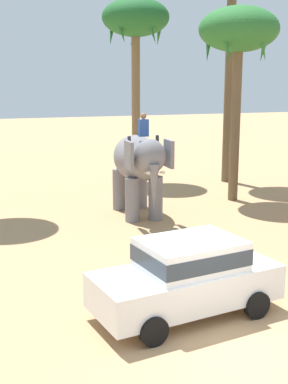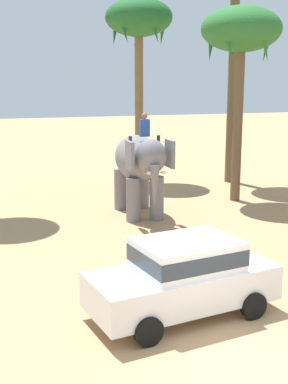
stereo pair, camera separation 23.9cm
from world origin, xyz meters
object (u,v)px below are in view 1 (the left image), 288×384
car_sedan_foreground (188,274)px  elephant_with_mahout (139,163)px  palm_tree_leaning_seaward (239,35)px  palm_tree_behind_elephant (136,23)px

car_sedan_foreground → elephant_with_mahout: elephant_with_mahout is taller
car_sedan_foreground → palm_tree_leaning_seaward: size_ratio=0.55×
palm_tree_behind_elephant → palm_tree_leaning_seaward: 6.00m
elephant_with_mahout → palm_tree_behind_elephant: palm_tree_behind_elephant is taller
car_sedan_foreground → palm_tree_behind_elephant: 16.64m
palm_tree_behind_elephant → palm_tree_leaning_seaward: (2.60, -5.34, -0.84)m
elephant_with_mahout → palm_tree_leaning_seaward: 6.72m
palm_tree_leaning_seaward → elephant_with_mahout: bearing=-165.2°
car_sedan_foreground → palm_tree_leaning_seaward: (6.16, 9.49, 5.82)m
palm_tree_leaning_seaward → car_sedan_foreground: bearing=-123.0°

